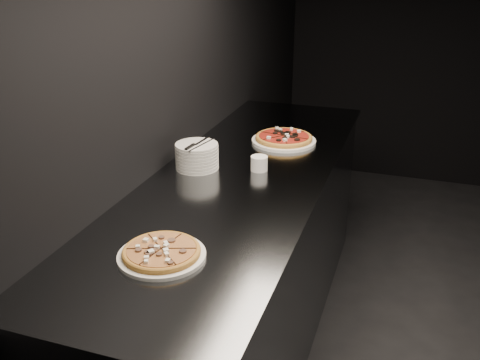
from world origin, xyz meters
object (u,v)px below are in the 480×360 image
(pizza_mushroom, at_px, (162,253))
(ramekin, at_px, (259,163))
(counter, at_px, (243,262))
(pizza_tomato, at_px, (284,139))
(cutlery, at_px, (197,145))
(plate_stack, at_px, (197,156))

(pizza_mushroom, distance_m, ramekin, 0.82)
(counter, distance_m, pizza_tomato, 0.67)
(pizza_tomato, relative_size, cutlery, 1.67)
(pizza_mushroom, bearing_deg, counter, 88.48)
(plate_stack, bearing_deg, cutlery, -62.38)
(cutlery, bearing_deg, ramekin, 21.34)
(counter, distance_m, ramekin, 0.50)
(cutlery, xyz_separation_m, ramekin, (0.27, 0.08, -0.08))
(pizza_tomato, relative_size, ramekin, 4.43)
(pizza_tomato, height_order, cutlery, cutlery)
(counter, relative_size, pizza_tomato, 7.24)
(counter, distance_m, plate_stack, 0.56)
(plate_stack, relative_size, ramekin, 2.54)
(counter, distance_m, pizza_mushroom, 0.90)
(pizza_tomato, height_order, plate_stack, plate_stack)
(ramekin, bearing_deg, pizza_tomato, 88.69)
(counter, distance_m, cutlery, 0.61)
(plate_stack, bearing_deg, counter, 2.01)
(pizza_mushroom, relative_size, plate_stack, 1.68)
(cutlery, relative_size, ramekin, 2.66)
(pizza_mushroom, xyz_separation_m, pizza_tomato, (0.09, 1.23, 0.00))
(pizza_mushroom, relative_size, cutlery, 1.60)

